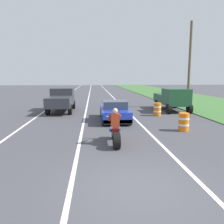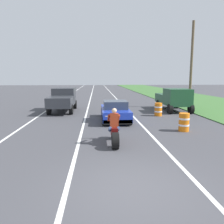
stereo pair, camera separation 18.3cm
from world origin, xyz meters
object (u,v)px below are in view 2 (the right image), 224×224
(motorcycle_with_rider, at_px, (114,131))
(pickup_truck_right_shoulder_dark_green, at_px, (174,98))
(pickup_truck_left_lane_dark_grey, at_px, (63,99))
(construction_barrel_nearest, at_px, (184,122))
(construction_barrel_mid, at_px, (158,109))
(sports_car_blue, at_px, (115,111))

(motorcycle_with_rider, relative_size, pickup_truck_right_shoulder_dark_green, 0.46)
(pickup_truck_left_lane_dark_grey, bearing_deg, construction_barrel_nearest, -45.18)
(motorcycle_with_rider, bearing_deg, construction_barrel_mid, 60.91)
(motorcycle_with_rider, xyz_separation_m, construction_barrel_nearest, (4.02, 2.21, -0.09))
(pickup_truck_left_lane_dark_grey, xyz_separation_m, pickup_truck_right_shoulder_dark_green, (9.68, -0.23, 0.00))
(sports_car_blue, relative_size, pickup_truck_right_shoulder_dark_green, 0.90)
(motorcycle_with_rider, bearing_deg, construction_barrel_nearest, 28.80)
(pickup_truck_left_lane_dark_grey, bearing_deg, motorcycle_with_rider, -69.81)
(motorcycle_with_rider, distance_m, construction_barrel_nearest, 4.58)
(sports_car_blue, bearing_deg, pickup_truck_left_lane_dark_grey, 133.50)
(pickup_truck_left_lane_dark_grey, relative_size, construction_barrel_mid, 4.80)
(sports_car_blue, xyz_separation_m, pickup_truck_right_shoulder_dark_green, (5.52, 4.14, 0.48))
(construction_barrel_mid, bearing_deg, sports_car_blue, -155.52)
(motorcycle_with_rider, distance_m, pickup_truck_left_lane_dark_grey, 10.58)
(motorcycle_with_rider, height_order, pickup_truck_left_lane_dark_grey, pickup_truck_left_lane_dark_grey)
(sports_car_blue, height_order, construction_barrel_nearest, sports_car_blue)
(pickup_truck_right_shoulder_dark_green, height_order, construction_barrel_mid, pickup_truck_right_shoulder_dark_green)
(pickup_truck_left_lane_dark_grey, xyz_separation_m, construction_barrel_nearest, (7.66, -7.71, -0.60))
(sports_car_blue, xyz_separation_m, construction_barrel_mid, (3.45, 1.57, -0.13))
(pickup_truck_left_lane_dark_grey, relative_size, construction_barrel_nearest, 4.80)
(pickup_truck_right_shoulder_dark_green, bearing_deg, pickup_truck_left_lane_dark_grey, 178.62)
(pickup_truck_right_shoulder_dark_green, bearing_deg, motorcycle_with_rider, -121.89)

